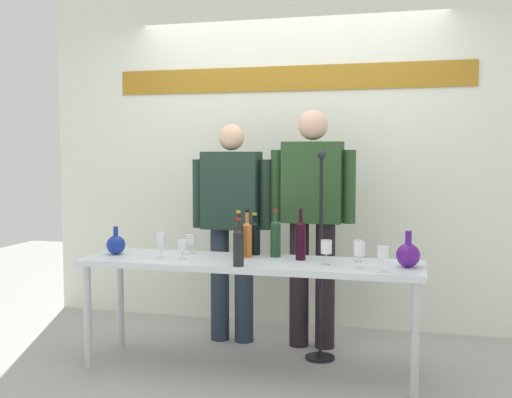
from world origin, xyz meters
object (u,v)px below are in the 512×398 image
object	(u,v)px
wine_glass_left_0	(191,240)
wine_bottle_5	(255,236)
presenter_left	(232,218)
wine_glass_right_0	(360,250)
wine_glass_left_1	(182,245)
wine_glass_right_1	(383,253)
wine_bottle_1	(275,237)
wine_bottle_2	(238,239)
presenter_right	(312,211)
microphone_stand	(321,291)
wine_glass_left_2	(161,240)
wine_bottle_4	(301,239)
display_table	(250,270)
decanter_blue_left	(116,244)
wine_glass_right_3	(326,247)
wine_glass_right_2	(358,247)
wine_bottle_3	(238,246)
wine_bottle_0	(247,238)
decanter_blue_right	(408,255)

from	to	relation	value
wine_glass_left_0	wine_bottle_5	bearing A→B (deg)	10.03
presenter_left	wine_glass_right_0	xyz separation A→B (m)	(1.01, -0.71, -0.09)
wine_glass_left_1	wine_glass_right_0	xyz separation A→B (m)	(1.14, -0.01, 0.02)
wine_bottle_5	wine_glass_right_1	size ratio (longest dim) A/B	1.90
wine_glass_left_0	wine_bottle_1	bearing A→B (deg)	2.13
wine_bottle_2	presenter_right	bearing A→B (deg)	55.60
wine_glass_left_1	microphone_stand	distance (m)	1.00
wine_glass_left_1	wine_glass_left_2	size ratio (longest dim) A/B	0.79
presenter_right	wine_bottle_4	distance (m)	0.52
wine_glass_left_2	wine_bottle_5	bearing A→B (deg)	27.82
wine_bottle_4	wine_glass_left_1	world-z (taller)	wine_bottle_4
display_table	wine_bottle_5	distance (m)	0.29
decanter_blue_left	wine_glass_left_0	world-z (taller)	decanter_blue_left
wine_bottle_1	wine_glass_right_3	size ratio (longest dim) A/B	2.05
wine_bottle_1	wine_bottle_5	xyz separation A→B (m)	(-0.16, 0.05, -0.01)
presenter_right	wine_bottle_5	xyz separation A→B (m)	(-0.33, -0.37, -0.14)
wine_glass_right_1	wine_glass_right_3	bearing A→B (deg)	157.98
wine_bottle_2	wine_bottle_1	bearing A→B (deg)	33.39
presenter_right	wine_glass_right_0	distance (m)	0.83
wine_bottle_2	wine_glass_right_2	size ratio (longest dim) A/B	2.26
wine_bottle_3	wine_glass_right_1	size ratio (longest dim) A/B	1.98
wine_bottle_3	wine_glass_right_1	world-z (taller)	wine_bottle_3
presenter_right	microphone_stand	world-z (taller)	presenter_right
presenter_right	wine_glass_right_3	xyz separation A→B (m)	(0.19, -0.65, -0.16)
wine_glass_left_0	wine_glass_left_1	xyz separation A→B (m)	(0.03, -0.24, -0.00)
wine_glass_left_0	wine_glass_right_3	world-z (taller)	wine_glass_right_3
presenter_right	wine_glass_left_2	bearing A→B (deg)	-143.10
wine_glass_right_1	microphone_stand	distance (m)	0.78
presenter_left	wine_bottle_5	bearing A→B (deg)	-53.72
wine_bottle_0	wine_glass_right_2	world-z (taller)	wine_bottle_0
wine_glass_right_3	display_table	bearing A→B (deg)	174.27
wine_bottle_0	wine_glass_left_2	world-z (taller)	wine_bottle_0
wine_bottle_5	wine_glass_left_0	size ratio (longest dim) A/B	2.15
wine_bottle_0	wine_glass_left_2	bearing A→B (deg)	-159.90
wine_bottle_1	wine_glass_left_1	size ratio (longest dim) A/B	2.43
decanter_blue_right	microphone_stand	bearing A→B (deg)	150.09
decanter_blue_left	wine_glass_right_2	world-z (taller)	decanter_blue_left
presenter_right	wine_bottle_0	bearing A→B (deg)	-127.06
wine_bottle_5	microphone_stand	size ratio (longest dim) A/B	0.20
presenter_left	wine_glass_right_1	distance (m)	1.40
display_table	wine_glass_right_0	xyz separation A→B (m)	(0.71, -0.11, 0.18)
wine_glass_right_0	display_table	bearing A→B (deg)	171.27
wine_glass_left_0	microphone_stand	world-z (taller)	microphone_stand
wine_bottle_1	wine_glass_right_3	world-z (taller)	wine_bottle_1
display_table	wine_bottle_2	size ratio (longest dim) A/B	6.94
wine_bottle_2	wine_glass_right_2	world-z (taller)	wine_bottle_2
wine_glass_left_2	wine_bottle_0	bearing A→B (deg)	20.10
wine_bottle_4	wine_glass_left_1	bearing A→B (deg)	-165.65
wine_glass_left_2	wine_bottle_2	bearing A→B (deg)	11.21
display_table	wine_glass_left_0	bearing A→B (deg)	162.08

